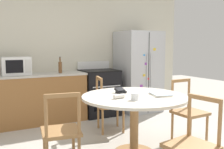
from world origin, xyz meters
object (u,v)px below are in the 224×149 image
at_px(dining_chair_near, 193,146).
at_px(dining_chair_far, 109,105).
at_px(refrigerator, 138,71).
at_px(candle_glass, 135,97).
at_px(counter_bottle, 60,67).
at_px(dining_chair_left, 61,132).
at_px(dining_chair_right, 188,112).
at_px(microwave, 16,66).
at_px(oven_range, 99,92).
at_px(wallet, 120,91).

distance_m(dining_chair_near, dining_chair_far, 1.89).
height_order(refrigerator, candle_glass, refrigerator).
bearing_deg(counter_bottle, dining_chair_far, -61.23).
relative_size(refrigerator, dining_chair_left, 1.89).
xyz_separation_m(dining_chair_left, dining_chair_far, (1.06, 0.92, 0.00)).
bearing_deg(dining_chair_near, dining_chair_right, -50.89).
bearing_deg(microwave, dining_chair_far, -39.16).
bearing_deg(refrigerator, microwave, 177.08).
distance_m(oven_range, counter_bottle, 0.98).
distance_m(dining_chair_left, dining_chair_far, 1.41).
distance_m(counter_bottle, wallet, 1.72).
xyz_separation_m(refrigerator, dining_chair_near, (-1.22, -2.81, -0.42)).
bearing_deg(refrigerator, wallet, -129.79).
bearing_deg(dining_chair_near, counter_bottle, 1.32).
xyz_separation_m(dining_chair_right, wallet, (-1.02, 0.22, 0.36)).
relative_size(oven_range, microwave, 2.26).
height_order(dining_chair_far, candle_glass, dining_chair_far).
height_order(microwave, dining_chair_right, microwave).
relative_size(dining_chair_near, candle_glass, 9.70).
bearing_deg(dining_chair_right, oven_range, -76.46).
relative_size(microwave, counter_bottle, 1.59).
bearing_deg(dining_chair_far, wallet, -2.01).
xyz_separation_m(oven_range, dining_chair_right, (0.56, -1.92, -0.03)).
bearing_deg(refrigerator, dining_chair_left, -140.52).
height_order(oven_range, dining_chair_near, oven_range).
bearing_deg(candle_glass, dining_chair_far, 77.79).
bearing_deg(counter_bottle, dining_chair_left, -105.86).
bearing_deg(counter_bottle, dining_chair_right, -54.13).
relative_size(refrigerator, dining_chair_near, 1.89).
xyz_separation_m(microwave, candle_glass, (1.03, -2.24, -0.25)).
relative_size(dining_chair_far, candle_glass, 9.70).
height_order(counter_bottle, wallet, counter_bottle).
bearing_deg(dining_chair_near, dining_chair_far, -9.59).
xyz_separation_m(refrigerator, dining_chair_right, (-0.34, -1.85, -0.42)).
bearing_deg(counter_bottle, dining_chair_near, -80.34).
bearing_deg(dining_chair_left, dining_chair_near, -35.40).
height_order(refrigerator, microwave, refrigerator).
bearing_deg(wallet, candle_glass, -98.99).
bearing_deg(dining_chair_near, refrigerator, -31.79).
height_order(oven_range, dining_chair_left, oven_range).
bearing_deg(dining_chair_right, candle_glass, 10.47).
relative_size(microwave, dining_chair_near, 0.53).
relative_size(refrigerator, candle_glass, 18.37).
relative_size(dining_chair_near, dining_chair_far, 1.00).
xyz_separation_m(dining_chair_right, candle_glass, (-1.10, -0.26, 0.37)).
relative_size(microwave, dining_chair_far, 0.53).
bearing_deg(dining_chair_left, oven_range, 63.07).
xyz_separation_m(dining_chair_left, candle_glass, (0.80, -0.26, 0.37)).
distance_m(counter_bottle, dining_chair_far, 1.24).
relative_size(refrigerator, microwave, 3.57).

